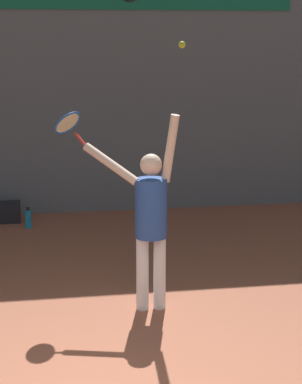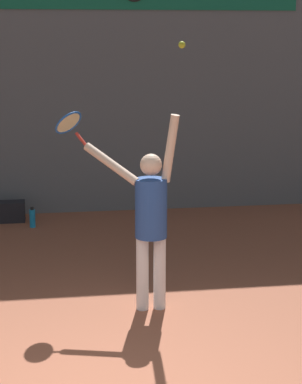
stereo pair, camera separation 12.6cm
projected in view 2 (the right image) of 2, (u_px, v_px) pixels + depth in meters
name	position (u px, v px, depth m)	size (l,w,h in m)	color
back_wall	(63.00, 57.00, 10.88)	(18.00, 0.10, 5.00)	slate
tennis_player	(150.00, 214.00, 7.15)	(0.97, 0.60, 2.07)	white
tennis_racket	(69.00, 124.00, 7.39)	(0.40, 0.41, 0.37)	red
tennis_ball	(182.00, 45.00, 6.68)	(0.07, 0.07, 0.07)	#CCDB2D
water_bottle	(32.00, 218.00, 10.46)	(0.09, 0.09, 0.32)	#198CCC
equipment_bag	(1.00, 212.00, 10.77)	(0.73, 0.28, 0.31)	black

